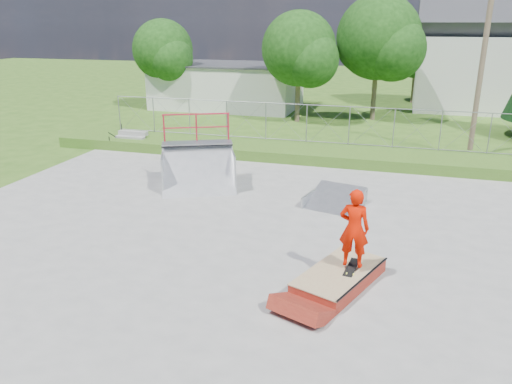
% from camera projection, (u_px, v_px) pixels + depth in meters
% --- Properties ---
extents(ground, '(120.00, 120.00, 0.00)m').
position_uv_depth(ground, '(237.00, 238.00, 14.51)').
color(ground, '#325919').
rests_on(ground, ground).
extents(concrete_pad, '(20.00, 16.00, 0.04)m').
position_uv_depth(concrete_pad, '(237.00, 238.00, 14.50)').
color(concrete_pad, gray).
rests_on(concrete_pad, ground).
extents(grass_berm, '(24.00, 3.00, 0.50)m').
position_uv_depth(grass_berm, '(302.00, 152.00, 23.05)').
color(grass_berm, '#325919').
rests_on(grass_berm, ground).
extents(grind_box, '(2.10, 2.87, 0.38)m').
position_uv_depth(grind_box, '(339.00, 278.00, 11.89)').
color(grind_box, maroon).
rests_on(grind_box, concrete_pad).
extents(quarter_pipe, '(3.34, 3.13, 2.66)m').
position_uv_depth(quarter_pipe, '(198.00, 155.00, 18.37)').
color(quarter_pipe, '#979A9F').
rests_on(quarter_pipe, concrete_pad).
extents(flat_bank_ramp, '(2.10, 2.18, 0.53)m').
position_uv_depth(flat_bank_ramp, '(334.00, 199.00, 16.95)').
color(flat_bank_ramp, '#979A9F').
rests_on(flat_bank_ramp, concrete_pad).
extents(skateboard, '(0.34, 0.82, 0.13)m').
position_uv_depth(skateboard, '(351.00, 268.00, 11.87)').
color(skateboard, black).
rests_on(skateboard, grind_box).
extents(skater, '(0.71, 0.48, 1.90)m').
position_uv_depth(skater, '(354.00, 231.00, 11.56)').
color(skater, red).
rests_on(skater, grind_box).
extents(concrete_stairs, '(1.50, 1.60, 0.80)m').
position_uv_depth(concrete_stairs, '(129.00, 141.00, 24.53)').
color(concrete_stairs, gray).
rests_on(concrete_stairs, ground).
extents(chain_link_fence, '(20.00, 0.06, 1.80)m').
position_uv_depth(chain_link_fence, '(307.00, 123.00, 23.58)').
color(chain_link_fence, gray).
rests_on(chain_link_fence, grass_berm).
extents(utility_building_flat, '(10.00, 6.00, 3.00)m').
position_uv_depth(utility_building_flat, '(228.00, 86.00, 36.11)').
color(utility_building_flat, silver).
rests_on(utility_building_flat, ground).
extents(gable_house, '(8.40, 6.08, 8.94)m').
position_uv_depth(gable_house, '(478.00, 54.00, 34.47)').
color(gable_house, silver).
rests_on(gable_house, ground).
extents(utility_pole, '(0.24, 0.24, 8.00)m').
position_uv_depth(utility_pole, '(481.00, 68.00, 22.11)').
color(utility_pole, brown).
rests_on(utility_pole, ground).
extents(tree_left_near, '(4.76, 4.48, 6.65)m').
position_uv_depth(tree_left_near, '(302.00, 52.00, 29.78)').
color(tree_left_near, brown).
rests_on(tree_left_near, ground).
extents(tree_center, '(5.44, 5.12, 7.60)m').
position_uv_depth(tree_center, '(383.00, 41.00, 30.18)').
color(tree_center, brown).
rests_on(tree_center, ground).
extents(tree_left_far, '(4.42, 4.16, 6.18)m').
position_uv_depth(tree_left_far, '(165.00, 52.00, 34.36)').
color(tree_left_far, brown).
rests_on(tree_left_far, ground).
extents(tree_back_mid, '(4.08, 3.84, 5.70)m').
position_uv_depth(tree_back_mid, '(420.00, 54.00, 37.23)').
color(tree_back_mid, brown).
rests_on(tree_back_mid, ground).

